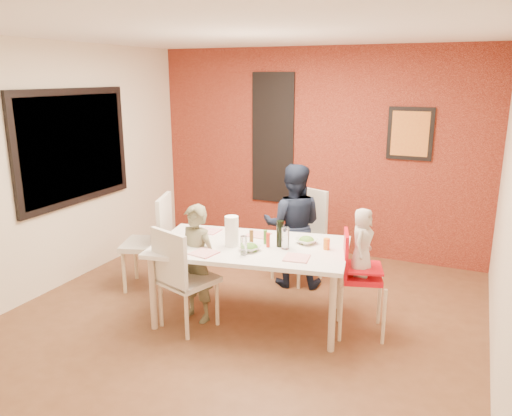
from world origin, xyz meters
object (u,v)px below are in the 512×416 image
at_px(chair_left, 154,237).
at_px(child_far, 293,225).
at_px(chair_near, 180,274).
at_px(toddler, 362,242).
at_px(chair_far, 303,229).
at_px(wine_bottle, 280,234).
at_px(dining_table, 250,252).
at_px(paper_towel_roll, 232,231).
at_px(child_near, 196,263).
at_px(high_chair, 357,273).

xyz_separation_m(chair_left, child_far, (1.39, 0.71, 0.11)).
distance_m(chair_near, toddler, 1.69).
bearing_deg(chair_far, wine_bottle, -61.47).
height_order(child_far, wine_bottle, child_far).
relative_size(dining_table, wine_bottle, 7.83).
xyz_separation_m(child_far, paper_towel_roll, (-0.23, -1.06, 0.21)).
height_order(chair_near, chair_far, chair_far).
bearing_deg(wine_bottle, paper_towel_roll, -157.93).
distance_m(dining_table, paper_towel_roll, 0.28).
bearing_deg(wine_bottle, child_near, -158.15).
distance_m(chair_left, high_chair, 2.31).
bearing_deg(paper_towel_roll, chair_far, 78.42).
bearing_deg(wine_bottle, chair_far, 97.82).
height_order(high_chair, child_far, child_far).
height_order(dining_table, high_chair, high_chair).
bearing_deg(chair_left, high_chair, 68.36).
bearing_deg(toddler, dining_table, 102.31).
height_order(chair_near, chair_left, chair_left).
height_order(chair_near, paper_towel_roll, paper_towel_roll).
height_order(dining_table, chair_near, chair_near).
distance_m(high_chair, child_far, 1.24).
relative_size(child_near, toddler, 1.86).
bearing_deg(chair_far, paper_towel_roll, -80.86).
height_order(dining_table, chair_far, chair_far).
xyz_separation_m(chair_near, chair_left, (-0.80, 0.72, 0.04)).
distance_m(child_near, toddler, 1.58).
bearing_deg(child_near, wine_bottle, 33.22).
xyz_separation_m(dining_table, wine_bottle, (0.27, 0.08, 0.19)).
relative_size(dining_table, child_near, 1.71).
bearing_deg(chair_near, chair_far, -92.06).
relative_size(chair_far, paper_towel_roll, 3.64).
xyz_separation_m(chair_near, child_near, (0.03, 0.24, 0.02)).
bearing_deg(child_near, paper_towel_roll, 32.93).
bearing_deg(chair_far, chair_near, -89.44).
bearing_deg(toddler, high_chair, 122.02).
distance_m(chair_near, chair_left, 1.08).
xyz_separation_m(chair_far, toddler, (0.92, -1.05, 0.30)).
bearing_deg(toddler, wine_bottle, 99.69).
bearing_deg(child_near, chair_left, 161.45).
relative_size(wine_bottle, paper_towel_roll, 0.87).
xyz_separation_m(chair_far, paper_towel_roll, (-0.27, -1.31, 0.32)).
relative_size(child_far, toddler, 2.25).
bearing_deg(dining_table, high_chair, 8.33).
distance_m(chair_left, paper_towel_roll, 1.24).
distance_m(dining_table, child_far, 0.97).
bearing_deg(chair_left, chair_far, 105.04).
xyz_separation_m(high_chair, toddler, (0.02, 0.01, 0.30)).
bearing_deg(child_far, chair_near, 52.90).
distance_m(chair_far, high_chair, 1.39).
xyz_separation_m(dining_table, child_far, (0.08, 0.96, 0.01)).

